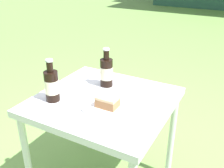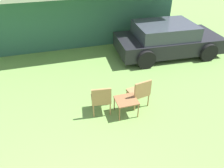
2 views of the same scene
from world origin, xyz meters
The scene contains 6 objects.
patio_table centered at (0.00, 0.00, 0.63)m, with size 0.75×0.73×0.70m.
cake_on_plate centered at (0.06, -0.08, 0.72)m, with size 0.24×0.24×0.07m.
cola_bottle_near centered at (-0.07, 0.16, 0.80)m, with size 0.08×0.08×0.24m.
cola_bottle_far centered at (-0.24, -0.15, 0.80)m, with size 0.08×0.08×0.24m.
fork centered at (0.00, -0.09, 0.71)m, with size 0.16×0.01×0.01m.
loose_bottle_cap centered at (0.02, 0.05, 0.71)m, with size 0.03×0.03×0.01m.
Camera 1 is at (0.68, -1.13, 1.42)m, focal length 42.00 mm.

